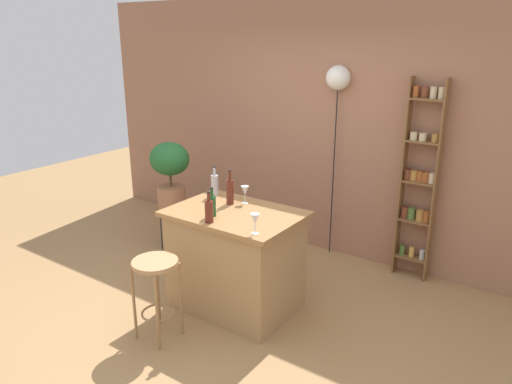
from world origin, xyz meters
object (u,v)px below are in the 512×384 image
at_px(wine_glass_center, 245,191).
at_px(pendant_globe_light, 338,79).
at_px(bar_stool, 156,280).
at_px(plant_stool, 173,227).
at_px(wine_glass_left, 255,220).
at_px(bottle_wine_red, 212,205).
at_px(bottle_spirits_clear, 209,211).
at_px(bottle_soda_blue, 230,191).
at_px(spice_shelf, 419,180).
at_px(potted_plant, 170,169).
at_px(bottle_sauce_amber, 215,185).

relative_size(wine_glass_center, pendant_globe_light, 0.08).
distance_m(bar_stool, plant_stool, 1.80).
height_order(wine_glass_left, pendant_globe_light, pendant_globe_light).
bearing_deg(wine_glass_center, plant_stool, 163.63).
height_order(bottle_wine_red, pendant_globe_light, pendant_globe_light).
relative_size(plant_stool, bottle_spirits_clear, 1.88).
height_order(bottle_soda_blue, wine_glass_left, bottle_soda_blue).
bearing_deg(bottle_wine_red, bottle_spirits_clear, -60.08).
relative_size(spice_shelf, potted_plant, 2.66).
bearing_deg(bar_stool, potted_plant, 130.13).
relative_size(bottle_soda_blue, wine_glass_left, 1.95).
xyz_separation_m(bottle_soda_blue, wine_glass_left, (0.58, -0.44, -0.00)).
bearing_deg(plant_stool, pendant_globe_light, 30.47).
relative_size(bar_stool, spice_shelf, 0.34).
height_order(bar_stool, bottle_soda_blue, bottle_soda_blue).
xyz_separation_m(plant_stool, bottle_sauce_amber, (0.96, -0.38, 0.79)).
relative_size(plant_stool, wine_glass_center, 3.04).
height_order(bottle_sauce_amber, wine_glass_center, bottle_sauce_amber).
distance_m(bottle_wine_red, bottle_spirits_clear, 0.14).
bearing_deg(wine_glass_left, spice_shelf, 68.90).
xyz_separation_m(bottle_spirits_clear, bottle_soda_blue, (-0.14, 0.46, 0.02)).
bearing_deg(spice_shelf, bar_stool, -121.02).
bearing_deg(potted_plant, bottle_soda_blue, -21.36).
height_order(bottle_soda_blue, pendant_globe_light, pendant_globe_light).
bearing_deg(bottle_spirits_clear, bar_stool, -116.40).
bearing_deg(bottle_spirits_clear, bottle_soda_blue, 106.85).
bearing_deg(bottle_wine_red, plant_stool, 147.82).
xyz_separation_m(bar_stool, spice_shelf, (1.36, 2.25, 0.51)).
height_order(plant_stool, bottle_wine_red, bottle_wine_red).
height_order(plant_stool, bottle_sauce_amber, bottle_sauce_amber).
xyz_separation_m(bottle_wine_red, bottle_sauce_amber, (-0.33, 0.43, 0.01)).
bearing_deg(bottle_spirits_clear, plant_stool, 145.50).
distance_m(plant_stool, potted_plant, 0.71).
height_order(spice_shelf, bottle_spirits_clear, spice_shelf).
bearing_deg(wine_glass_left, bottle_wine_red, 168.43).
height_order(bottle_soda_blue, wine_glass_center, bottle_soda_blue).
bearing_deg(wine_glass_center, bar_stool, -100.24).
relative_size(bottle_sauce_amber, wine_glass_left, 1.78).
bearing_deg(bottle_sauce_amber, plant_stool, 158.58).
height_order(bottle_spirits_clear, wine_glass_left, bottle_spirits_clear).
xyz_separation_m(bar_stool, plant_stool, (-1.15, 1.36, -0.27)).
relative_size(bar_stool, wine_glass_left, 4.20).
xyz_separation_m(bottle_wine_red, wine_glass_center, (0.04, 0.42, 0.02)).
height_order(plant_stool, pendant_globe_light, pendant_globe_light).
distance_m(spice_shelf, bottle_soda_blue, 1.88).
relative_size(potted_plant, bottle_soda_blue, 2.37).
relative_size(bottle_wine_red, bottle_soda_blue, 0.79).
bearing_deg(pendant_globe_light, wine_glass_left, -82.56).
relative_size(spice_shelf, plant_stool, 4.05).
relative_size(spice_shelf, bottle_wine_red, 7.95).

